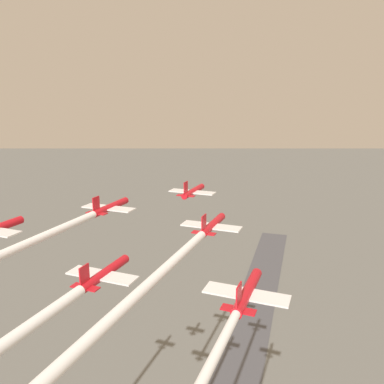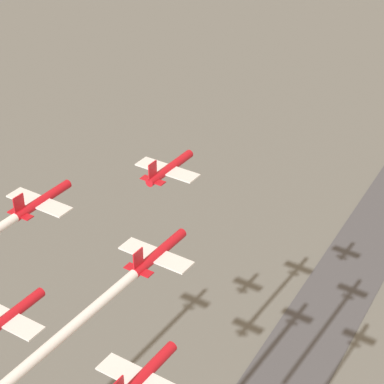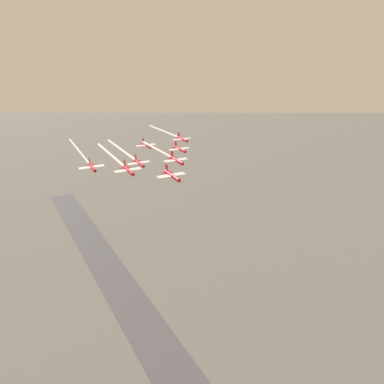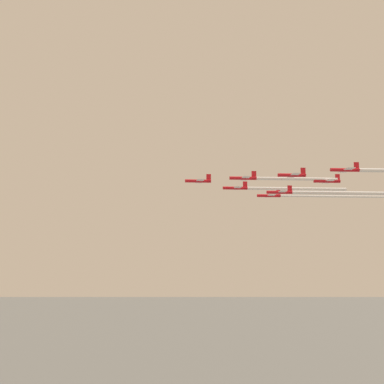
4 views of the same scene
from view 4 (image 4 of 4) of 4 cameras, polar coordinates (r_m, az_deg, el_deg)
name	(u,v)px [view 4 (image 4 of 4)]	position (r m, az deg, el deg)	size (l,w,h in m)	color
jet_0	(199,181)	(212.08, 0.76, 1.19)	(10.40, 9.98, 3.48)	red
jet_1	(244,178)	(204.77, 5.58, 1.49)	(10.40, 9.98, 3.48)	red
jet_2	(236,188)	(223.39, 4.72, 0.43)	(10.40, 9.98, 3.48)	red
jet_3	(293,175)	(199.00, 10.71, 1.79)	(10.40, 9.98, 3.48)	red
jet_4	(280,192)	(216.91, 9.41, -0.02)	(10.40, 9.98, 3.48)	red
jet_5	(270,196)	(235.64, 8.29, -0.38)	(10.40, 9.98, 3.48)	red
jet_6	(346,170)	(195.05, 16.10, 2.29)	(10.40, 9.98, 3.48)	red
jet_7	(328,181)	(212.79, 14.30, 1.14)	(10.40, 9.98, 3.48)	red
smoke_trail_1	(297,179)	(209.32, 11.15, 1.38)	(31.48, 6.58, 1.19)	white
smoke_trail_2	(297,189)	(228.94, 11.14, 0.34)	(41.95, 8.41, 1.21)	white
smoke_trail_4	(348,193)	(225.15, 16.28, -0.11)	(45.54, 9.19, 1.37)	white
smoke_trail_5	(341,196)	(244.59, 15.57, -0.46)	(53.40, 10.13, 0.94)	white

